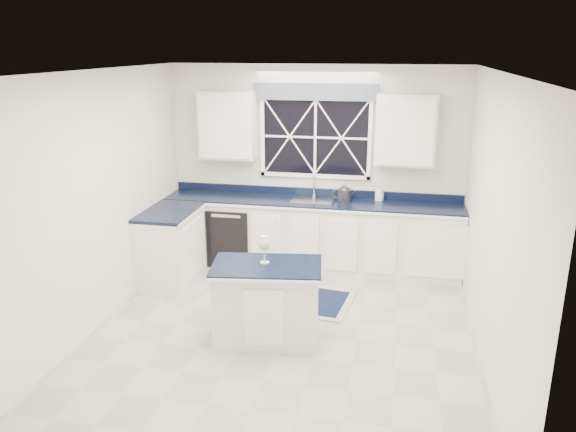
% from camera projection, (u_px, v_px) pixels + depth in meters
% --- Properties ---
extents(ground, '(4.50, 4.50, 0.00)m').
position_uv_depth(ground, '(282.00, 334.00, 5.94)').
color(ground, '#ABAAA6').
rests_on(ground, ground).
extents(back_wall, '(4.00, 0.10, 2.70)m').
position_uv_depth(back_wall, '(315.00, 166.00, 7.66)').
color(back_wall, silver).
rests_on(back_wall, ground).
extents(base_cabinets, '(3.99, 1.60, 0.90)m').
position_uv_depth(base_cabinets, '(285.00, 238.00, 7.55)').
color(base_cabinets, white).
rests_on(base_cabinets, ground).
extents(countertop, '(3.98, 0.64, 0.04)m').
position_uv_depth(countertop, '(312.00, 202.00, 7.50)').
color(countertop, black).
rests_on(countertop, base_cabinets).
extents(dishwasher, '(0.60, 0.58, 0.82)m').
position_uv_depth(dishwasher, '(234.00, 233.00, 7.85)').
color(dishwasher, black).
rests_on(dishwasher, ground).
extents(window, '(1.65, 0.09, 1.26)m').
position_uv_depth(window, '(315.00, 131.00, 7.47)').
color(window, black).
rests_on(window, ground).
extents(upper_cabinets, '(3.10, 0.34, 0.90)m').
position_uv_depth(upper_cabinets, '(314.00, 127.00, 7.34)').
color(upper_cabinets, white).
rests_on(upper_cabinets, ground).
extents(faucet, '(0.05, 0.20, 0.30)m').
position_uv_depth(faucet, '(314.00, 186.00, 7.63)').
color(faucet, '#B3B3B5').
rests_on(faucet, countertop).
extents(island, '(1.18, 0.81, 0.82)m').
position_uv_depth(island, '(267.00, 302.00, 5.75)').
color(island, white).
rests_on(island, ground).
extents(rug, '(1.53, 1.05, 0.02)m').
position_uv_depth(rug, '(292.00, 298.00, 6.77)').
color(rug, '#A2A39E').
rests_on(rug, ground).
extents(kettle, '(0.31, 0.19, 0.22)m').
position_uv_depth(kettle, '(344.00, 193.00, 7.48)').
color(kettle, '#2D2D30').
rests_on(kettle, countertop).
extents(wine_glass, '(0.12, 0.12, 0.29)m').
position_uv_depth(wine_glass, '(264.00, 244.00, 5.62)').
color(wine_glass, silver).
rests_on(wine_glass, island).
extents(soap_bottle, '(0.12, 0.12, 0.21)m').
position_uv_depth(soap_bottle, '(380.00, 193.00, 7.48)').
color(soap_bottle, silver).
rests_on(soap_bottle, countertop).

